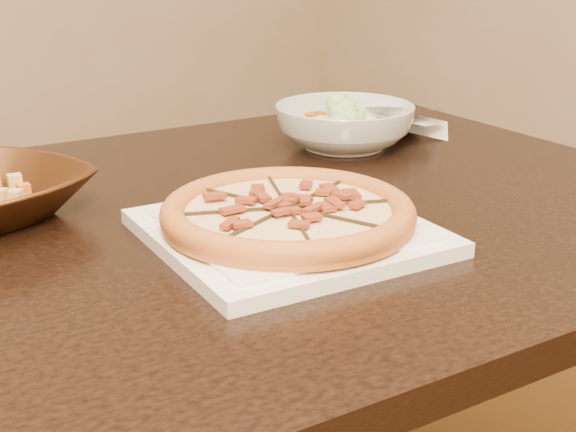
% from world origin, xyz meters
% --- Properties ---
extents(dining_table, '(1.56, 1.09, 0.75)m').
position_xyz_m(dining_table, '(0.04, -0.06, 0.65)').
color(dining_table, black).
rests_on(dining_table, floor).
extents(plate, '(0.35, 0.35, 0.02)m').
position_xyz_m(plate, '(0.12, -0.21, 0.76)').
color(plate, white).
rests_on(plate, dining_table).
extents(pizza, '(0.31, 0.31, 0.03)m').
position_xyz_m(pizza, '(0.12, -0.21, 0.78)').
color(pizza, '#AD4B22').
rests_on(pizza, plate).
extents(salad_bowl, '(0.26, 0.26, 0.07)m').
position_xyz_m(salad_bowl, '(0.46, 0.08, 0.79)').
color(salad_bowl, silver).
rests_on(salad_bowl, dining_table).
extents(salad, '(0.13, 0.11, 0.04)m').
position_xyz_m(salad, '(0.46, 0.08, 0.84)').
color(salad, '#BDDD96').
rests_on(salad, salad_bowl).
extents(cling_film, '(0.17, 0.14, 0.05)m').
position_xyz_m(cling_film, '(0.61, 0.08, 0.78)').
color(cling_film, white).
rests_on(cling_film, dining_table).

